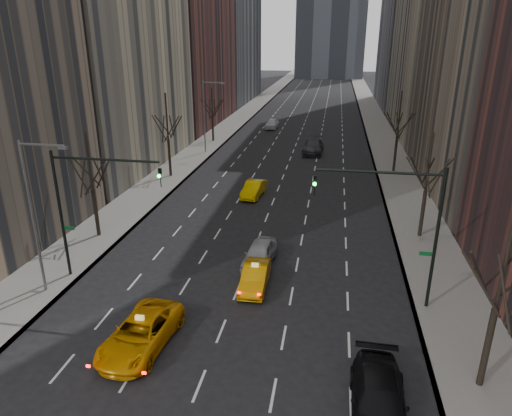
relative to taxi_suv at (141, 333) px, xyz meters
The scene contains 19 objects.
sidewalk_left 64.47m from the taxi_suv, 97.78° to the left, with size 4.50×320.00×0.15m, color slate.
sidewalk_right 65.79m from the taxi_suv, 76.12° to the left, with size 4.50×320.00×0.15m, color slate.
tree_lw_b 14.88m from the taxi_suv, 125.52° to the left, with size 3.36×3.50×7.82m.
tree_lw_c 29.31m from the taxi_suv, 106.91° to the left, with size 3.36×3.50×8.74m.
tree_lw_d 46.73m from the taxi_suv, 100.46° to the left, with size 3.36×3.50×7.36m.
tree_rw_a 15.84m from the taxi_suv, ahead, with size 3.36×3.50×8.28m.
tree_rw_b 22.40m from the taxi_suv, 45.63° to the left, with size 3.36×3.50×7.82m.
tree_rw_c 37.40m from the taxi_suv, 65.37° to the left, with size 3.36×3.50×8.74m.
traffic_mast_left 9.37m from the taxi_suv, 133.56° to the left, with size 6.69×0.39×8.00m.
traffic_mast_right 14.71m from the taxi_suv, 24.91° to the left, with size 6.69×0.39×8.00m.
streetlight_near 9.59m from the taxi_suv, 152.10° to the left, with size 2.83×0.22×9.00m.
streetlight_far 39.85m from the taxi_suv, 100.65° to the left, with size 2.83×0.22×9.00m.
taxi_suv is the anchor object (origin of this frame).
taxi_sedan 7.93m from the taxi_suv, 55.45° to the left, with size 1.46×4.19×1.38m, color orange.
silver_sedan_ahead 10.44m from the taxi_suv, 65.75° to the left, with size 1.79×4.45×1.52m, color #93959A.
parked_suv_black 11.32m from the taxi_suv, 12.97° to the right, with size 2.20×5.42×1.57m, color black.
far_taxi 23.14m from the taxi_suv, 86.30° to the left, with size 1.53×4.38×1.44m, color #F1C005.
far_suv_grey 41.77m from the taxi_suv, 81.56° to the left, with size 2.44×6.00×1.74m, color #2E2E33.
far_car_white 57.30m from the taxi_suv, 91.44° to the left, with size 1.84×4.58×1.56m, color silver.
Camera 1 is at (5.12, -11.21, 14.26)m, focal length 32.00 mm.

